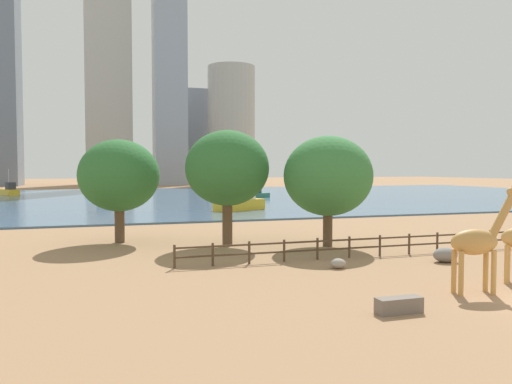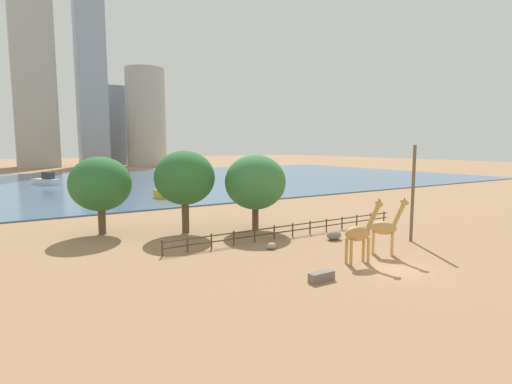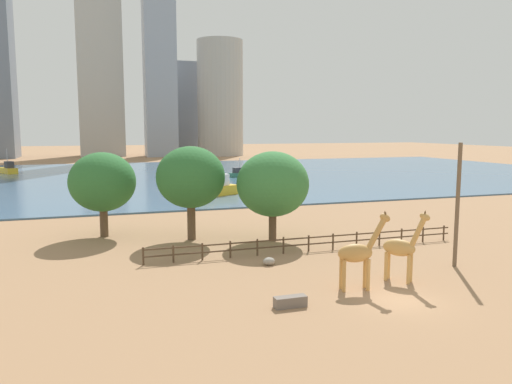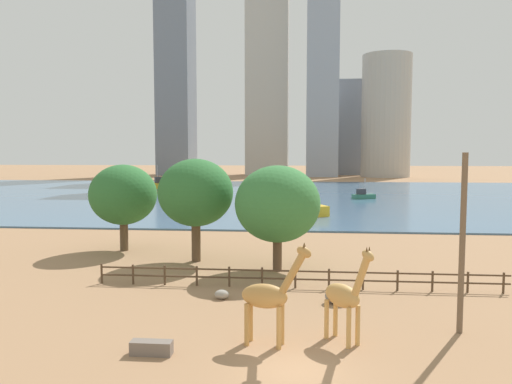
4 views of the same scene
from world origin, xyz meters
name	(u,v)px [view 1 (image 1 of 4)]	position (x,y,z in m)	size (l,w,h in m)	color
ground_plane	(188,197)	(0.00, 80.00, 0.00)	(400.00, 400.00, 0.00)	#9E7551
harbor_water	(191,197)	(0.00, 77.00, 0.10)	(180.00, 86.00, 0.20)	#476B8C
giraffe_companion	(478,242)	(-1.28, 2.44, 2.27)	(3.32, 1.24, 4.79)	#C18C47
boulder_near_fence	(338,263)	(-4.51, 9.26, 0.27)	(0.87, 0.73, 0.55)	gray
boulder_by_pole	(445,255)	(2.28, 8.97, 0.43)	(1.47, 1.14, 0.85)	gray
feeding_trough	(399,305)	(-6.25, 0.96, 0.30)	(1.80, 0.60, 0.60)	#72665B
enclosure_fence	(381,244)	(-0.08, 12.00, 0.76)	(26.12, 0.14, 1.30)	#4C3826
tree_left_large	(328,176)	(-1.56, 16.54, 4.92)	(6.21, 6.21, 7.73)	brown
tree_center_broad	(227,168)	(-8.15, 19.13, 5.46)	(5.93, 5.93, 8.16)	brown
tree_right_tall	(119,176)	(-15.38, 22.78, 4.92)	(5.86, 5.86, 7.59)	brown
boat_ferry	(10,191)	(-33.13, 93.79, 1.08)	(4.38, 6.15, 5.23)	gold
boat_sailboat	(258,194)	(11.23, 70.93, 0.82)	(4.36, 2.87, 3.69)	#337259
boat_tug	(241,202)	(0.47, 45.44, 1.21)	(7.16, 5.25, 2.99)	gold
boat_barge	(101,193)	(-15.95, 78.74, 1.13)	(5.43, 6.41, 2.75)	silver
skyline_block_central	(232,126)	(28.44, 153.01, 20.36)	(16.34, 16.34, 40.72)	#ADA89E
skyline_tower_glass	(169,23)	(7.06, 152.43, 53.49)	(10.62, 8.85, 106.98)	#939EAD
skyline_block_left	(189,137)	(16.34, 168.55, 17.24)	(12.50, 10.28, 34.48)	gray
skyline_block_right	(108,58)	(-12.23, 162.62, 42.86)	(14.98, 13.81, 85.72)	#B7B2A8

